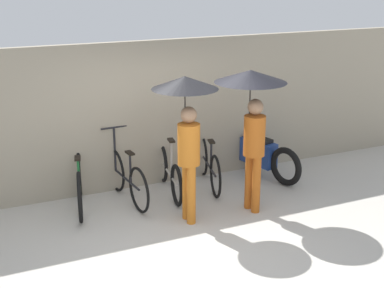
% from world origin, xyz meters
% --- Properties ---
extents(ground_plane, '(30.00, 30.00, 0.00)m').
position_xyz_m(ground_plane, '(0.00, 0.00, 0.00)').
color(ground_plane, '#B7B2A8').
extents(back_wall, '(11.24, 0.12, 2.45)m').
position_xyz_m(back_wall, '(0.00, 2.21, 1.23)').
color(back_wall, gray).
rests_on(back_wall, ground).
extents(parked_bicycle_0, '(0.55, 1.75, 1.11)m').
position_xyz_m(parked_bicycle_0, '(-1.10, 1.75, 0.39)').
color(parked_bicycle_0, black).
rests_on(parked_bicycle_0, ground).
extents(parked_bicycle_1, '(0.44, 1.67, 1.11)m').
position_xyz_m(parked_bicycle_1, '(-0.37, 1.67, 0.38)').
color(parked_bicycle_1, black).
rests_on(parked_bicycle_1, ground).
extents(parked_bicycle_2, '(0.47, 1.71, 1.11)m').
position_xyz_m(parked_bicycle_2, '(0.37, 1.71, 0.36)').
color(parked_bicycle_2, black).
rests_on(parked_bicycle_2, ground).
extents(parked_bicycle_3, '(0.57, 1.69, 0.98)m').
position_xyz_m(parked_bicycle_3, '(1.11, 1.73, 0.37)').
color(parked_bicycle_3, black).
rests_on(parked_bicycle_3, ground).
extents(pedestrian_leading, '(0.94, 0.94, 2.13)m').
position_xyz_m(pedestrian_leading, '(0.24, 0.69, 1.64)').
color(pedestrian_leading, '#C66B1E').
rests_on(pedestrian_leading, ground).
extents(pedestrian_center, '(1.07, 1.07, 2.15)m').
position_xyz_m(pedestrian_center, '(1.26, 0.64, 1.71)').
color(pedestrian_center, '#B25619').
rests_on(pedestrian_center, ground).
extents(motorcycle, '(0.74, 1.95, 0.90)m').
position_xyz_m(motorcycle, '(2.13, 1.81, 0.39)').
color(motorcycle, black).
rests_on(motorcycle, ground).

